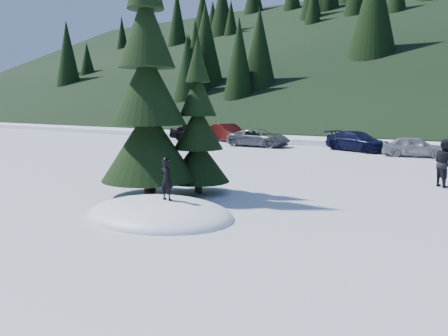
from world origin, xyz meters
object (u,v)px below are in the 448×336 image
Objects in this scene: spruce_short at (198,133)px; child_skier at (167,180)px; adult_0 at (444,163)px; car_2 at (259,138)px; car_0 at (195,132)px; car_1 at (227,133)px; spruce_tall at (148,98)px; car_3 at (357,141)px; car_4 at (415,146)px.

spruce_short is 3.62m from child_skier.
adult_0 reaches higher than car_2.
car_1 reaches higher than car_0.
car_0 is at bearing 72.14° from car_2.
child_skier is 0.25× the size of car_1.
spruce_tall is 1.87× the size of car_3.
car_1 is 15.89m from car_4.
spruce_tall is 7.68× the size of child_skier.
spruce_short is 22.26m from car_1.
car_1 reaches higher than car_3.
spruce_short is at bearing -159.88° from car_2.
spruce_short is (1.00, 1.40, -1.22)m from spruce_tall.
adult_0 is 0.40× the size of car_1.
car_0 is 0.96× the size of car_1.
spruce_tall reaches higher than spruce_short.
car_1 is (3.15, 0.59, 0.01)m from car_0.
child_skier is 25.65m from car_1.
car_3 is at bearing -12.65° from adult_0.
car_1 is at bearing -98.81° from car_0.
child_skier is (2.44, -1.74, -2.28)m from spruce_tall.
child_skier is at bearing -155.38° from car_3.
adult_0 is 22.53m from car_1.
car_1 is 0.99× the size of car_3.
spruce_tall is 18.22m from car_4.
car_4 is (15.66, -2.67, -0.13)m from car_1.
spruce_short reaches higher than adult_0.
child_skier is 0.26× the size of car_0.
spruce_short is 4.79× the size of child_skier.
car_1 is 11.82m from car_3.
car_0 is 14.91m from car_3.
car_2 is at bearing 118.33° from car_3.
car_2 is 1.29× the size of car_4.
spruce_tall is 1.60× the size of spruce_short.
adult_0 is 13.06m from car_3.
spruce_short is 23.65m from car_0.
car_1 is (-11.03, 20.08, -2.57)m from spruce_tall.
car_4 is (3.92, -1.28, -0.04)m from car_3.
car_3 is (-7.10, 10.96, -0.24)m from adult_0.
adult_0 is 10.19m from car_4.
car_1 is at bearing -61.96° from child_skier.
spruce_tall reaches higher than car_1.
adult_0 is at bearing -127.27° from car_3.
child_skier reaches higher than car_0.
spruce_tall is 18.93m from car_2.
child_skier is at bearing 104.84° from adult_0.
car_2 is at bearing 109.93° from spruce_tall.
car_1 reaches higher than car_2.
car_0 is 8.01m from car_2.
car_3 is (-0.29, 17.29, -1.44)m from spruce_short.
car_3 is (7.10, 1.07, 0.01)m from car_2.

